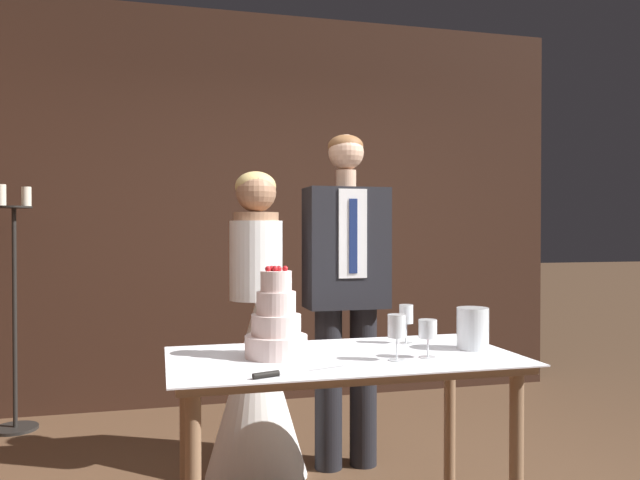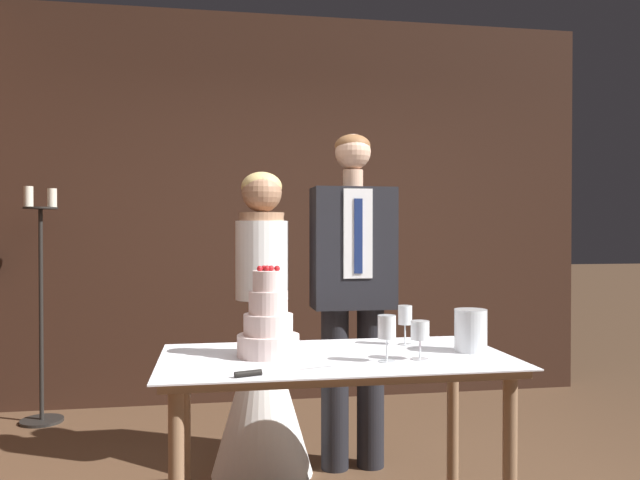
# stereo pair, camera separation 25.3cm
# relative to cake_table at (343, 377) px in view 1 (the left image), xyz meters

# --- Properties ---
(wall_back) EXTENTS (4.57, 0.12, 2.94)m
(wall_back) POSITION_rel_cake_table_xyz_m (0.14, 2.26, 0.79)
(wall_back) COLOR #382116
(wall_back) RESTS_ON ground_plane
(cake_table) EXTENTS (1.44, 0.77, 0.77)m
(cake_table) POSITION_rel_cake_table_xyz_m (0.00, 0.00, 0.00)
(cake_table) COLOR #8E6B4C
(cake_table) RESTS_ON ground_plane
(tiered_cake) EXTENTS (0.26, 0.26, 0.38)m
(tiered_cake) POSITION_rel_cake_table_xyz_m (-0.28, 0.04, 0.22)
(tiered_cake) COLOR beige
(tiered_cake) RESTS_ON cake_table
(cake_knife) EXTENTS (0.38, 0.14, 0.02)m
(cake_knife) POSITION_rel_cake_table_xyz_m (-0.32, -0.29, 0.10)
(cake_knife) COLOR silver
(cake_knife) RESTS_ON cake_table
(wine_glass_near) EXTENTS (0.07, 0.07, 0.18)m
(wine_glass_near) POSITION_rel_cake_table_xyz_m (0.18, -0.15, 0.22)
(wine_glass_near) COLOR silver
(wine_glass_near) RESTS_ON cake_table
(wine_glass_middle) EXTENTS (0.06, 0.06, 0.18)m
(wine_glass_middle) POSITION_rel_cake_table_xyz_m (0.36, 0.19, 0.22)
(wine_glass_middle) COLOR silver
(wine_glass_middle) RESTS_ON cake_table
(wine_glass_far) EXTENTS (0.08, 0.08, 0.16)m
(wine_glass_far) POSITION_rel_cake_table_xyz_m (0.32, -0.13, 0.20)
(wine_glass_far) COLOR silver
(wine_glass_far) RESTS_ON cake_table
(hurricane_candle) EXTENTS (0.14, 0.14, 0.18)m
(hurricane_candle) POSITION_rel_cake_table_xyz_m (0.59, -0.01, 0.18)
(hurricane_candle) COLOR silver
(hurricane_candle) RESTS_ON cake_table
(bride) EXTENTS (0.54, 0.54, 1.61)m
(bride) POSITION_rel_cake_table_xyz_m (-0.25, 0.78, -0.09)
(bride) COLOR white
(bride) RESTS_ON ground_plane
(groom) EXTENTS (0.44, 0.25, 1.82)m
(groom) POSITION_rel_cake_table_xyz_m (0.25, 0.78, 0.33)
(groom) COLOR black
(groom) RESTS_ON ground_plane
(candle_stand) EXTENTS (0.28, 0.28, 1.59)m
(candle_stand) POSITION_rel_cake_table_xyz_m (-1.65, 1.91, 0.06)
(candle_stand) COLOR black
(candle_stand) RESTS_ON ground_plane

